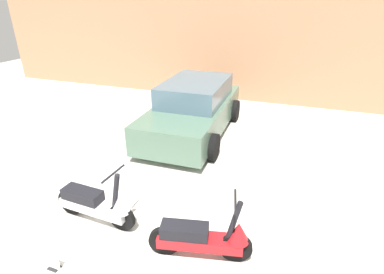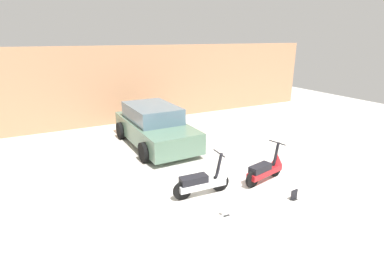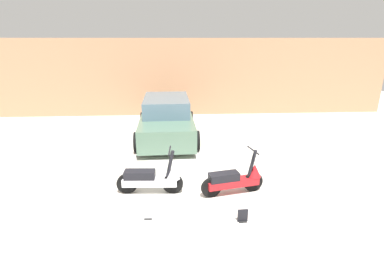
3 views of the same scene
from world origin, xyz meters
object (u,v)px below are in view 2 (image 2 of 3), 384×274
(scooter_front_left, at_px, (204,181))
(car_rear_left, at_px, (154,126))
(scooter_front_right, at_px, (266,168))
(placard_near_right_scooter, at_px, (294,195))
(placard_near_left_scooter, at_px, (226,211))

(scooter_front_left, distance_m, car_rear_left, 4.04)
(scooter_front_right, xyz_separation_m, placard_near_right_scooter, (-0.07, -1.10, -0.25))
(scooter_front_left, bearing_deg, placard_near_left_scooter, -88.91)
(car_rear_left, xyz_separation_m, placard_near_right_scooter, (1.55, -5.25, -0.56))
(scooter_front_right, height_order, car_rear_left, car_rear_left)
(placard_near_left_scooter, distance_m, placard_near_right_scooter, 1.84)
(placard_near_right_scooter, bearing_deg, placard_near_left_scooter, 173.54)
(scooter_front_left, height_order, placard_near_right_scooter, scooter_front_left)
(scooter_front_left, distance_m, placard_near_left_scooter, 1.05)
(scooter_front_left, xyz_separation_m, placard_near_left_scooter, (-0.03, -1.02, -0.26))
(car_rear_left, bearing_deg, scooter_front_left, -4.61)
(placard_near_left_scooter, height_order, placard_near_right_scooter, same)
(placard_near_left_scooter, bearing_deg, placard_near_right_scooter, -6.46)
(placard_near_left_scooter, bearing_deg, car_rear_left, 86.88)
(placard_near_right_scooter, bearing_deg, scooter_front_left, 145.62)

